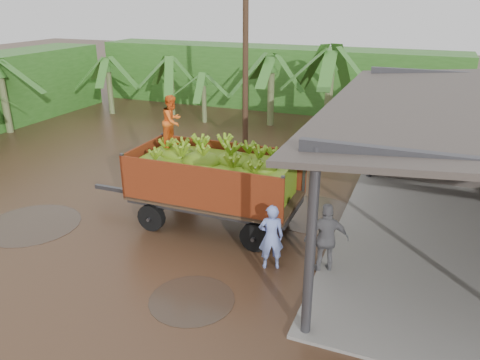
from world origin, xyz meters
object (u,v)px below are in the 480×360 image
object	(u,v)px
man_grey	(327,239)
utility_pole	(245,61)
banana_trailer	(215,179)
man_blue	(271,237)

from	to	relation	value
man_grey	utility_pole	world-z (taller)	utility_pole
man_grey	utility_pole	xyz separation A→B (m)	(-5.45, 8.48, 2.97)
banana_trailer	man_blue	xyz separation A→B (m)	(2.29, -1.65, -0.60)
man_blue	utility_pole	size ratio (longest dim) A/B	0.22
man_blue	utility_pole	xyz separation A→B (m)	(-4.14, 8.78, 3.03)
banana_trailer	man_blue	distance (m)	2.89
man_blue	utility_pole	world-z (taller)	utility_pole
banana_trailer	man_blue	world-z (taller)	banana_trailer
banana_trailer	utility_pole	size ratio (longest dim) A/B	0.88
man_blue	banana_trailer	bearing A→B (deg)	-60.42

